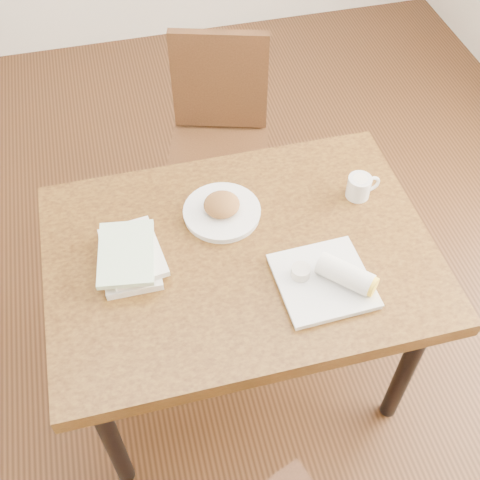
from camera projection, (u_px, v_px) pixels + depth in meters
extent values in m
cube|color=#472814|center=(240.00, 364.00, 2.48)|extent=(4.00, 5.00, 0.01)
cube|color=brown|center=(240.00, 256.00, 1.92)|extent=(1.22, 0.87, 0.06)
cylinder|color=black|center=(111.00, 439.00, 1.92)|extent=(0.06, 0.06, 0.69)
cylinder|color=black|center=(406.00, 368.00, 2.08)|extent=(0.06, 0.06, 0.69)
cylinder|color=black|center=(92.00, 274.00, 2.34)|extent=(0.06, 0.06, 0.69)
cylinder|color=black|center=(339.00, 226.00, 2.50)|extent=(0.06, 0.06, 0.69)
cylinder|color=#4A2B15|center=(260.00, 172.00, 2.87)|extent=(0.04, 0.04, 0.45)
cylinder|color=#4A2B15|center=(185.00, 169.00, 2.88)|extent=(0.04, 0.04, 0.45)
cylinder|color=#4A2B15|center=(258.00, 229.00, 2.64)|extent=(0.04, 0.04, 0.45)
cylinder|color=#4A2B15|center=(176.00, 226.00, 2.65)|extent=(0.04, 0.04, 0.45)
cube|color=#4A2B15|center=(218.00, 159.00, 2.57)|extent=(0.52, 0.52, 0.04)
cube|color=#4A2B15|center=(220.00, 81.00, 2.49)|extent=(0.39, 0.16, 0.45)
cylinder|color=white|center=(222.00, 213.00, 1.99)|extent=(0.25, 0.25, 0.02)
cylinder|color=white|center=(222.00, 211.00, 1.98)|extent=(0.26, 0.26, 0.01)
ellipsoid|color=#B27538|center=(222.00, 205.00, 1.95)|extent=(0.15, 0.15, 0.07)
cylinder|color=white|center=(359.00, 187.00, 2.02)|extent=(0.08, 0.08, 0.08)
torus|color=white|center=(371.00, 184.00, 2.03)|extent=(0.07, 0.02, 0.06)
cylinder|color=tan|center=(360.00, 179.00, 1.99)|extent=(0.07, 0.07, 0.01)
cylinder|color=#F2E5CC|center=(361.00, 179.00, 1.99)|extent=(0.05, 0.05, 0.00)
cube|color=white|center=(323.00, 282.00, 1.81)|extent=(0.28, 0.28, 0.02)
cube|color=white|center=(323.00, 280.00, 1.80)|extent=(0.28, 0.28, 0.01)
cylinder|color=white|center=(345.00, 274.00, 1.77)|extent=(0.17, 0.17, 0.07)
cylinder|color=yellow|center=(371.00, 286.00, 1.74)|extent=(0.06, 0.06, 0.06)
cylinder|color=silver|center=(301.00, 272.00, 1.79)|extent=(0.06, 0.06, 0.03)
cylinder|color=red|center=(301.00, 269.00, 1.78)|extent=(0.05, 0.05, 0.01)
cube|color=white|center=(130.00, 261.00, 1.85)|extent=(0.17, 0.25, 0.03)
cube|color=silver|center=(133.00, 252.00, 1.84)|extent=(0.19, 0.26, 0.02)
cube|color=#9AD78F|center=(126.00, 253.00, 1.82)|extent=(0.20, 0.27, 0.02)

